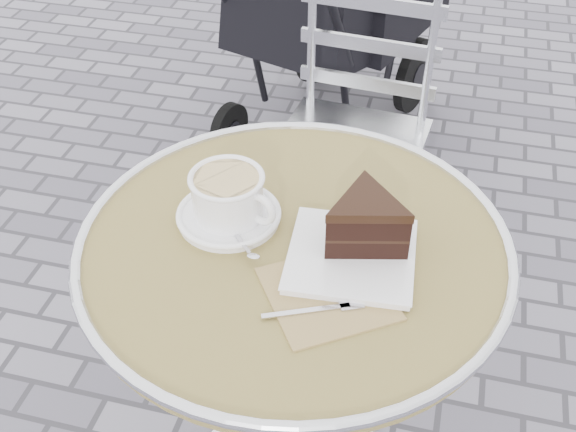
% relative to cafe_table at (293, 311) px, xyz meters
% --- Properties ---
extents(cafe_table, '(0.72, 0.72, 0.74)m').
position_rel_cafe_table_xyz_m(cafe_table, '(0.00, 0.00, 0.00)').
color(cafe_table, silver).
rests_on(cafe_table, ground).
extents(cappuccino_set, '(0.18, 0.19, 0.09)m').
position_rel_cafe_table_xyz_m(cappuccino_set, '(-0.12, 0.03, 0.20)').
color(cappuccino_set, white).
rests_on(cappuccino_set, cafe_table).
extents(cake_plate_set, '(0.25, 0.33, 0.11)m').
position_rel_cafe_table_xyz_m(cake_plate_set, '(0.11, -0.00, 0.21)').
color(cake_plate_set, '#9A7B54').
rests_on(cake_plate_set, cafe_table).
extents(bistro_chair, '(0.41, 0.41, 0.84)m').
position_rel_cafe_table_xyz_m(bistro_chair, '(-0.02, 0.82, -0.05)').
color(bistro_chair, silver).
rests_on(bistro_chair, ground).
extents(baby_stroller, '(0.76, 1.12, 1.07)m').
position_rel_cafe_table_xyz_m(baby_stroller, '(-0.22, 1.52, -0.08)').
color(baby_stroller, black).
rests_on(baby_stroller, ground).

